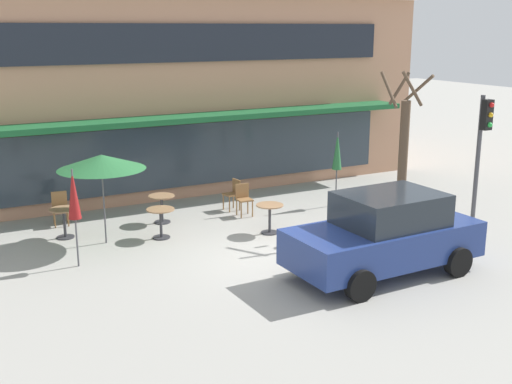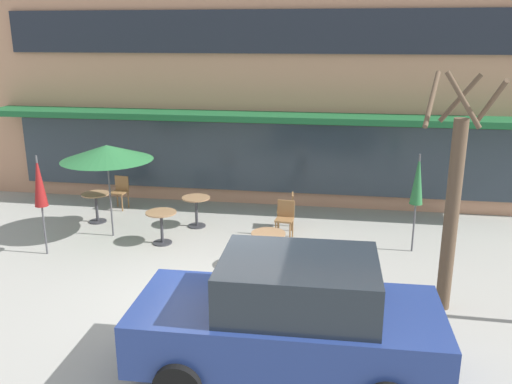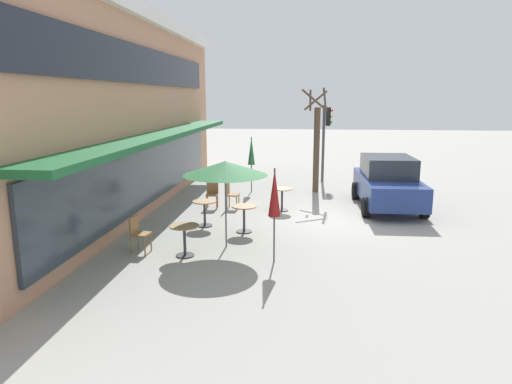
% 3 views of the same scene
% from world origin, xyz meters
% --- Properties ---
extents(ground_plane, '(80.00, 80.00, 0.00)m').
position_xyz_m(ground_plane, '(0.00, 0.00, 0.00)').
color(ground_plane, '#9E9B93').
extents(building_facade, '(17.77, 9.10, 6.51)m').
position_xyz_m(building_facade, '(0.00, 9.96, 3.26)').
color(building_facade, tan).
rests_on(building_facade, ground).
extents(cafe_table_near_wall, '(0.70, 0.70, 0.76)m').
position_xyz_m(cafe_table_near_wall, '(0.72, 1.71, 0.52)').
color(cafe_table_near_wall, '#333338').
rests_on(cafe_table_near_wall, ground).
extents(cafe_table_streetside, '(0.70, 0.70, 0.76)m').
position_xyz_m(cafe_table_streetside, '(-3.99, 3.81, 0.52)').
color(cafe_table_streetside, '#333338').
rests_on(cafe_table_streetside, ground).
extents(cafe_table_by_tree, '(0.70, 0.70, 0.76)m').
position_xyz_m(cafe_table_by_tree, '(-1.87, 2.65, 0.52)').
color(cafe_table_by_tree, '#333338').
rests_on(cafe_table_by_tree, ground).
extents(cafe_table_mid_patio, '(0.70, 0.70, 0.76)m').
position_xyz_m(cafe_table_mid_patio, '(-1.39, 3.89, 0.52)').
color(cafe_table_mid_patio, '#333338').
rests_on(cafe_table_mid_patio, ground).
extents(patio_umbrella_green_folded, '(0.28, 0.28, 2.20)m').
position_xyz_m(patio_umbrella_green_folded, '(3.74, 3.09, 1.63)').
color(patio_umbrella_green_folded, '#4C4C51').
rests_on(patio_umbrella_green_folded, ground).
extents(patio_umbrella_cream_folded, '(2.10, 2.10, 2.20)m').
position_xyz_m(patio_umbrella_cream_folded, '(-3.19, 2.94, 2.02)').
color(patio_umbrella_cream_folded, '#4C4C51').
rests_on(patio_umbrella_cream_folded, ground).
extents(patio_umbrella_corner_open, '(0.28, 0.28, 2.20)m').
position_xyz_m(patio_umbrella_corner_open, '(-4.16, 1.66, 1.63)').
color(patio_umbrella_corner_open, '#4C4C51').
rests_on(patio_umbrella_corner_open, ground).
extents(cafe_chair_0, '(0.44, 0.44, 0.89)m').
position_xyz_m(cafe_chair_0, '(0.87, 4.11, 0.53)').
color(cafe_chair_0, olive).
rests_on(cafe_chair_0, ground).
extents(cafe_chair_1, '(0.45, 0.45, 0.89)m').
position_xyz_m(cafe_chair_1, '(-3.84, 5.00, 0.53)').
color(cafe_chair_1, olive).
rests_on(cafe_chair_1, ground).
extents(cafe_chair_2, '(0.43, 0.43, 0.89)m').
position_xyz_m(cafe_chair_2, '(0.87, 3.47, 0.53)').
color(cafe_chair_2, olive).
rests_on(cafe_chair_2, ground).
extents(parked_sedan, '(4.24, 2.08, 1.76)m').
position_xyz_m(parked_sedan, '(1.51, -1.85, 0.88)').
color(parked_sedan, navy).
rests_on(parked_sedan, ground).
extents(street_tree, '(1.20, 1.03, 4.10)m').
position_xyz_m(street_tree, '(3.97, 0.53, 1.92)').
color(street_tree, brown).
rests_on(street_tree, ground).
extents(traffic_light_pole, '(0.26, 0.44, 3.40)m').
position_xyz_m(traffic_light_pole, '(6.28, 0.07, 2.30)').
color(traffic_light_pole, '#47474C').
rests_on(traffic_light_pole, ground).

